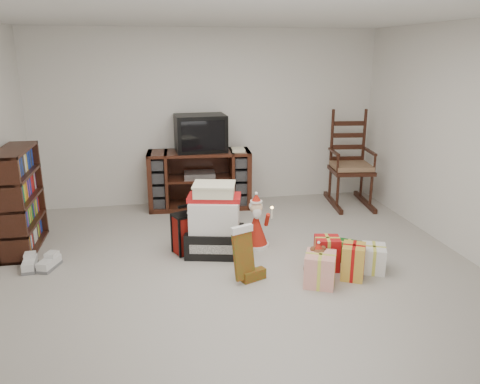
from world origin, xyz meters
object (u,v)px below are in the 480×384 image
Objects in this scene: rocking_chair at (349,171)px; red_suitcase at (190,232)px; teddy_bear at (317,265)px; gift_pile at (215,224)px; sneaker_pair at (39,264)px; crt_television at (201,133)px; tv_stand at (200,179)px; gift_cluster at (348,260)px; mrs_claus_figurine at (194,233)px; santa_figurine at (256,226)px; bookshelf at (20,202)px.

red_suitcase is at bearing -144.14° from rocking_chair.
gift_pile is at bearing 138.42° from teddy_bear.
teddy_bear is at bearing -28.44° from gift_pile.
rocking_chair is at bearing 5.38° from red_suitcase.
sneaker_pair is at bearing -152.68° from rocking_chair.
crt_television is at bearing 109.16° from teddy_bear.
gift_cluster is at bearing -58.50° from tv_stand.
red_suitcase is (-2.46, -1.36, -0.25)m from rocking_chair.
rocking_chair is 4.34m from sneaker_pair.
mrs_claus_figurine is at bearing -57.02° from red_suitcase.
santa_figurine is at bearing 114.72° from teddy_bear.
sneaker_pair is (-4.04, -1.50, -0.43)m from rocking_chair.
tv_stand is 1.03× the size of rocking_chair.
rocking_chair reaches higher than tv_stand.
tv_stand reaches higher than santa_figurine.
mrs_claus_figurine is (-1.13, 0.87, 0.08)m from teddy_bear.
tv_stand is 0.67m from crt_television.
tv_stand is at bearing 48.04° from sneaker_pair.
rocking_chair reaches higher than gift_pile.
crt_television is at bearing 47.85° from sneaker_pair.
santa_figurine is (-0.42, 0.91, 0.09)m from teddy_bear.
sneaker_pair is at bearing -165.27° from gift_pile.
tv_stand reaches higher than red_suitcase.
gift_pile is (-2.19, -1.45, -0.14)m from rocking_chair.
gift_cluster is (1.54, -0.82, -0.10)m from red_suitcase.
teddy_bear reaches higher than gift_cluster.
rocking_chair reaches higher than red_suitcase.
bookshelf is 1.28× the size of gift_cluster.
crt_television is at bearing -179.34° from rocking_chair.
red_suitcase is 1.83m from crt_television.
mrs_claus_figurine is (1.90, -0.50, -0.33)m from bookshelf.
santa_figurine is (0.76, 0.01, 0.01)m from red_suitcase.
sneaker_pair is (-2.34, -0.15, -0.19)m from santa_figurine.
sneaker_pair is 0.43× the size of gift_cluster.
rocking_chair is 2.39m from gift_cluster.
red_suitcase is at bearing 146.50° from mrs_claus_figurine.
tv_stand is at bearing 27.39° from bookshelf.
gift_cluster is 1.26× the size of crt_television.
rocking_chair is at bearing -8.92° from crt_television.
rocking_chair is 1.99× the size of crt_television.
tv_stand is 2.65m from teddy_bear.
teddy_bear is at bearing -66.32° from tv_stand.
crt_television reaches higher than tv_stand.
gift_cluster is at bearing -51.45° from red_suitcase.
tv_stand is at bearing 102.80° from gift_pile.
sneaker_pair is at bearing -176.04° from mrs_claus_figurine.
teddy_bear is 1.43m from mrs_claus_figurine.
red_suitcase is 1.74m from gift_cluster.
tv_stand is 1.27× the size of bookshelf.
bookshelf is 1.80× the size of santa_figurine.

